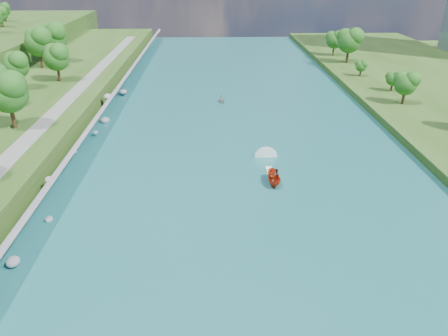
{
  "coord_description": "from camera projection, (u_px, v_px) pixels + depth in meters",
  "views": [
    {
      "loc": [
        -4.6,
        -41.08,
        28.15
      ],
      "look_at": [
        -2.92,
        12.62,
        2.5
      ],
      "focal_mm": 35.0,
      "sensor_mm": 36.0,
      "label": 1
    }
  ],
  "objects": [
    {
      "name": "ground",
      "position": [
        253.0,
        236.0,
        49.32
      ],
      "size": [
        260.0,
        260.0,
        0.0
      ],
      "primitive_type": "plane",
      "color": "#2D5119",
      "rests_on": "ground"
    },
    {
      "name": "river_water",
      "position": [
        241.0,
        161.0,
        67.33
      ],
      "size": [
        55.0,
        240.0,
        0.1
      ],
      "primitive_type": "cube",
      "color": "#1B6167",
      "rests_on": "ground"
    },
    {
      "name": "riprap_bank",
      "position": [
        69.0,
        155.0,
        65.13
      ],
      "size": [
        4.97,
        236.0,
        4.41
      ],
      "color": "slate",
      "rests_on": "ground"
    },
    {
      "name": "riverside_path",
      "position": [
        24.0,
        143.0,
        64.91
      ],
      "size": [
        3.0,
        200.0,
        0.1
      ],
      "primitive_type": "cube",
      "color": "gray",
      "rests_on": "berm_west"
    },
    {
      "name": "trees_east",
      "position": [
        439.0,
        99.0,
        75.97
      ],
      "size": [
        15.12,
        143.03,
        11.41
      ],
      "color": "#1D5416",
      "rests_on": "berm_east"
    },
    {
      "name": "motorboat",
      "position": [
        272.0,
        174.0,
        61.56
      ],
      "size": [
        3.6,
        18.96,
        2.14
      ],
      "rotation": [
        0.0,
        0.0,
        3.14
      ],
      "color": "red",
      "rests_on": "river_water"
    },
    {
      "name": "raft",
      "position": [
        221.0,
        100.0,
        95.26
      ],
      "size": [
        2.23,
        2.8,
        1.53
      ],
      "rotation": [
        0.0,
        0.0,
        0.19
      ],
      "color": "gray",
      "rests_on": "river_water"
    }
  ]
}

